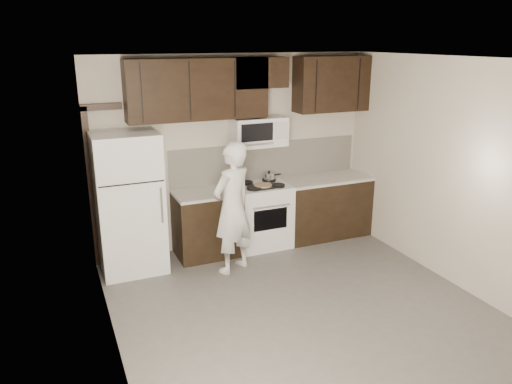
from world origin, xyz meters
TOP-DOWN VIEW (x-y plane):
  - floor at (0.00, 0.00)m, footprint 4.50×4.50m
  - back_wall at (0.00, 2.25)m, footprint 4.00×0.00m
  - ceiling at (0.00, 0.00)m, footprint 4.50×4.50m
  - counter_run at (0.60, 1.94)m, footprint 2.95×0.64m
  - stove at (0.30, 1.94)m, footprint 0.76×0.66m
  - backsplash at (0.50, 2.24)m, footprint 2.90×0.02m
  - upper_cabinets at (0.21, 2.08)m, footprint 3.48×0.35m
  - microwave at (0.30, 2.06)m, footprint 0.76×0.42m
  - refrigerator at (-1.55, 1.89)m, footprint 0.80×0.76m
  - door_trim at (-1.92, 2.21)m, footprint 0.50×0.08m
  - saucepan at (0.48, 2.09)m, footprint 0.27×0.16m
  - baking_tray at (0.27, 1.84)m, footprint 0.37×0.28m
  - pizza at (0.27, 1.84)m, footprint 0.25×0.25m
  - person at (-0.36, 1.34)m, footprint 0.74×0.65m

SIDE VIEW (x-z plane):
  - floor at x=0.00m, z-range 0.00..0.00m
  - counter_run at x=0.60m, z-range 0.00..0.91m
  - stove at x=0.30m, z-range -0.01..0.93m
  - person at x=-0.36m, z-range 0.00..1.70m
  - refrigerator at x=-1.55m, z-range 0.00..1.80m
  - baking_tray at x=0.27m, z-range 0.91..0.93m
  - pizza at x=0.27m, z-range 0.93..0.95m
  - saucepan at x=0.48m, z-range 0.90..1.05m
  - backsplash at x=0.50m, z-range 0.91..1.45m
  - door_trim at x=-1.92m, z-range 0.19..2.31m
  - back_wall at x=0.00m, z-range -0.65..3.35m
  - microwave at x=0.30m, z-range 1.45..1.85m
  - upper_cabinets at x=0.21m, z-range 1.89..2.67m
  - ceiling at x=0.00m, z-range 2.70..2.70m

